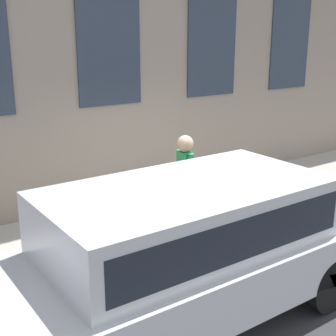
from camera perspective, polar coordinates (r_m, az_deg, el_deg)
ground_plane at (r=7.21m, az=3.30°, el=-10.75°), size 80.00×80.00×0.00m
sidewalk at (r=8.10m, az=-2.25°, el=-6.95°), size 2.51×60.00×0.16m
building_facade at (r=8.68m, az=-7.90°, el=19.48°), size 0.33×40.00×7.56m
fire_hydrant at (r=6.95m, az=-2.16°, el=-6.21°), size 0.35×0.46×0.88m
person at (r=7.24m, az=2.06°, el=-0.96°), size 0.39×0.26×1.60m
parked_truck_silver_near at (r=5.36m, az=1.77°, el=-9.31°), size 1.93×5.22×1.65m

